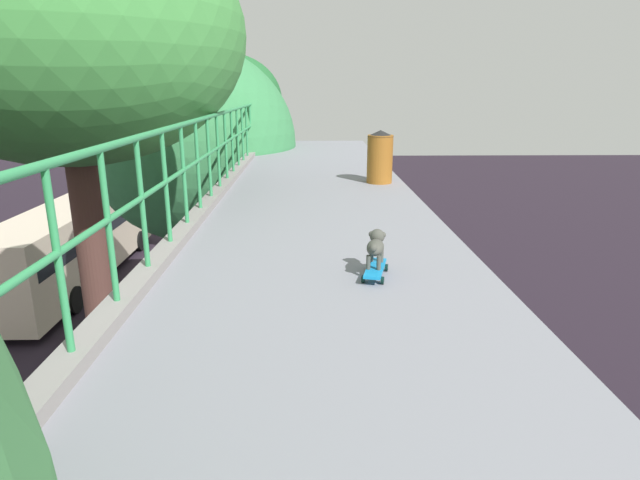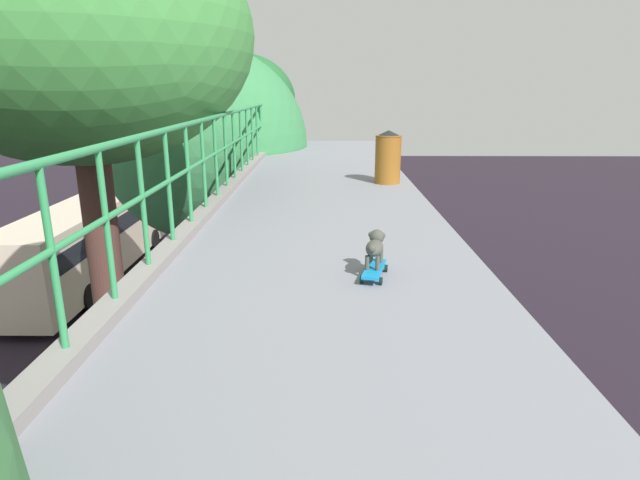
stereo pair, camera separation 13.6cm
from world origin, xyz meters
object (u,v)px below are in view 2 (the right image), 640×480
(toy_skateboard, at_px, (374,270))
(litter_bin, at_px, (388,156))
(car_black_fifth, at_px, (50,443))
(city_bus, at_px, (92,236))
(small_dog, at_px, (375,245))

(toy_skateboard, xyz_separation_m, litter_bin, (0.61, 4.52, 0.38))
(car_black_fifth, xyz_separation_m, litter_bin, (6.63, -0.34, 5.87))
(car_black_fifth, bearing_deg, city_bus, 109.06)
(toy_skateboard, relative_size, small_dog, 1.37)
(car_black_fifth, relative_size, toy_skateboard, 7.60)
(toy_skateboard, height_order, litter_bin, litter_bin)
(city_bus, bearing_deg, toy_skateboard, -58.50)
(city_bus, height_order, toy_skateboard, toy_skateboard)
(car_black_fifth, height_order, small_dog, small_dog)
(city_bus, xyz_separation_m, litter_bin, (10.57, -11.73, 4.73))
(car_black_fifth, distance_m, litter_bin, 8.86)
(city_bus, bearing_deg, car_black_fifth, -70.94)
(city_bus, distance_m, litter_bin, 16.48)
(car_black_fifth, relative_size, small_dog, 10.42)
(toy_skateboard, bearing_deg, car_black_fifth, 141.12)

